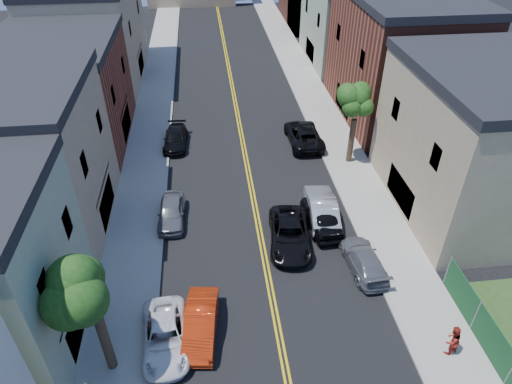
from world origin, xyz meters
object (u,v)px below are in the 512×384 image
object	(u,v)px
black_suv_lane	(290,234)
pedestrian_right	(452,340)
black_car_left	(176,139)
silver_car_right	(321,207)
red_sedan	(201,324)
grey_car_right	(364,260)
grey_car_left	(172,212)
white_pickup	(165,336)
dark_car_right_far	(304,135)
black_car_right	(321,216)

from	to	relation	value
black_suv_lane	pedestrian_right	distance (m)	10.46
black_car_left	silver_car_right	size ratio (longest dim) A/B	0.89
red_sedan	pedestrian_right	bearing A→B (deg)	-5.55
grey_car_right	grey_car_left	bearing A→B (deg)	-30.40
white_pickup	dark_car_right_far	size ratio (longest dim) A/B	0.84
white_pickup	grey_car_right	distance (m)	11.66
grey_car_right	black_car_right	distance (m)	4.24
red_sedan	black_suv_lane	xyz separation A→B (m)	(5.48, 5.95, 0.02)
pedestrian_right	black_car_left	bearing A→B (deg)	-76.65
black_car_right	white_pickup	bearing A→B (deg)	35.84
grey_car_left	pedestrian_right	world-z (taller)	pedestrian_right
grey_car_left	black_suv_lane	bearing A→B (deg)	-20.62
grey_car_left	pedestrian_right	distance (m)	17.59
white_pickup	pedestrian_right	distance (m)	13.44
white_pickup	black_car_left	size ratio (longest dim) A/B	1.04
white_pickup	black_car_left	bearing A→B (deg)	85.75
black_car_left	dark_car_right_far	distance (m)	10.54
grey_car_right	silver_car_right	xyz separation A→B (m)	(-1.33, 4.82, 0.18)
dark_car_right_far	red_sedan	bearing A→B (deg)	62.51
red_sedan	white_pickup	bearing A→B (deg)	-157.49
white_pickup	pedestrian_right	bearing A→B (deg)	-13.07
grey_car_left	black_suv_lane	world-z (taller)	black_suv_lane
white_pickup	grey_car_right	bearing A→B (deg)	15.11
white_pickup	pedestrian_right	xyz separation A→B (m)	(13.28, -2.06, 0.37)
white_pickup	pedestrian_right	size ratio (longest dim) A/B	2.69
grey_car_left	black_car_right	xyz separation A→B (m)	(9.47, -1.66, 0.09)
dark_car_right_far	pedestrian_right	distance (m)	20.69
red_sedan	black_car_right	size ratio (longest dim) A/B	0.93
red_sedan	grey_car_right	bearing A→B (deg)	26.83
silver_car_right	dark_car_right_far	world-z (taller)	silver_car_right
black_car_right	red_sedan	bearing A→B (deg)	39.68
pedestrian_right	silver_car_right	bearing A→B (deg)	-90.05
dark_car_right_far	black_car_right	bearing A→B (deg)	83.04
dark_car_right_far	black_suv_lane	bearing A→B (deg)	73.13
dark_car_right_far	pedestrian_right	size ratio (longest dim) A/B	3.22
grey_car_right	black_car_right	bearing A→B (deg)	-72.16
red_sedan	grey_car_left	distance (m)	9.16
black_car_left	pedestrian_right	world-z (taller)	pedestrian_right
white_pickup	black_car_right	bearing A→B (deg)	35.30
black_car_left	grey_car_right	bearing A→B (deg)	-51.21
white_pickup	silver_car_right	size ratio (longest dim) A/B	0.93
black_car_left	white_pickup	bearing A→B (deg)	-86.84
silver_car_right	pedestrian_right	size ratio (longest dim) A/B	2.90
white_pickup	black_suv_lane	world-z (taller)	black_suv_lane
dark_car_right_far	black_suv_lane	size ratio (longest dim) A/B	1.06
black_car_right	silver_car_right	xyz separation A→B (m)	(0.20, 0.87, 0.03)
grey_car_left	grey_car_right	size ratio (longest dim) A/B	0.93
black_car_right	black_suv_lane	size ratio (longest dim) A/B	0.88
red_sedan	silver_car_right	world-z (taller)	silver_car_right
white_pickup	pedestrian_right	world-z (taller)	pedestrian_right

